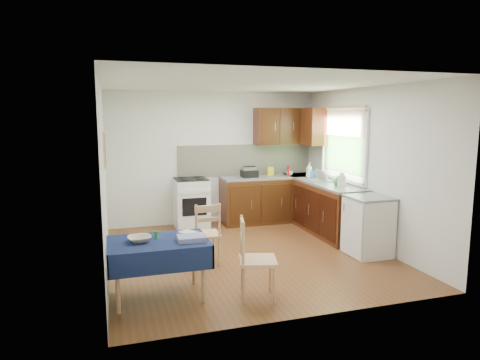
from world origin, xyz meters
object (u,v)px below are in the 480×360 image
object	(u,v)px
toaster	(249,172)
chair_far	(206,232)
sandwich_press	(249,173)
kettle	(342,180)
dining_table	(158,250)
chair_near	(254,256)
dish_rack	(321,180)

from	to	relation	value
toaster	chair_far	bearing A→B (deg)	-112.55
sandwich_press	kettle	distance (m)	1.84
chair_far	toaster	bearing A→B (deg)	-123.13
toaster	kettle	xyz separation A→B (m)	(1.10, -1.50, 0.01)
dining_table	kettle	distance (m)	3.52
chair_far	toaster	distance (m)	2.51
dining_table	sandwich_press	world-z (taller)	sandwich_press
chair_near	kettle	distance (m)	2.84
dining_table	toaster	world-z (taller)	toaster
sandwich_press	kettle	xyz separation A→B (m)	(1.12, -1.46, 0.02)
chair_far	chair_near	size ratio (longest dim) A/B	0.96
toaster	kettle	bearing A→B (deg)	-43.73
dining_table	dish_rack	xyz separation A→B (m)	(3.11, 2.07, 0.36)
sandwich_press	dining_table	bearing A→B (deg)	-122.96
chair_near	toaster	size ratio (longest dim) A/B	3.36
chair_far	kettle	distance (m)	2.54
dining_table	chair_near	bearing A→B (deg)	-28.57
dish_rack	chair_far	bearing A→B (deg)	-140.54
chair_near	sandwich_press	xyz separation A→B (m)	(1.03, 3.25, 0.49)
dish_rack	kettle	xyz separation A→B (m)	(0.06, -0.61, 0.08)
sandwich_press	dish_rack	xyz separation A→B (m)	(1.06, -0.85, -0.06)
kettle	sandwich_press	bearing A→B (deg)	127.41
toaster	dish_rack	distance (m)	1.38
chair_near	kettle	bearing A→B (deg)	-36.01
chair_near	toaster	world-z (taller)	toaster
chair_far	toaster	xyz separation A→B (m)	(1.32, 2.06, 0.53)
chair_near	dish_rack	world-z (taller)	dish_rack
dining_table	kettle	xyz separation A→B (m)	(3.17, 1.46, 0.44)
dish_rack	toaster	bearing A→B (deg)	152.53
dining_table	sandwich_press	distance (m)	3.60
dining_table	sandwich_press	size ratio (longest dim) A/B	3.82
chair_far	kettle	xyz separation A→B (m)	(2.42, 0.56, 0.54)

